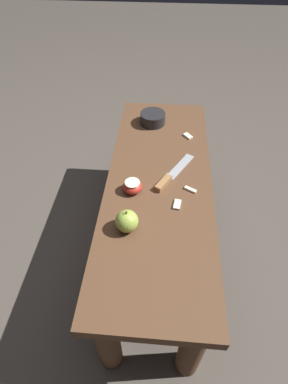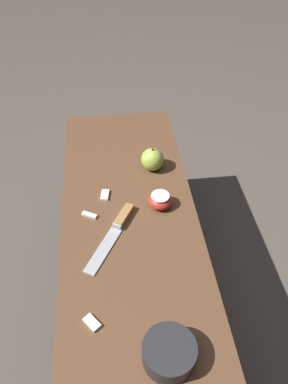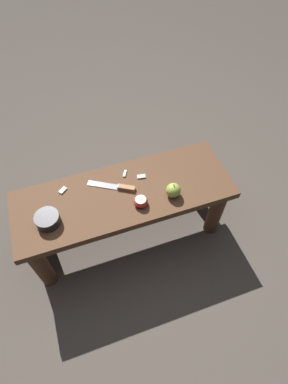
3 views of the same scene
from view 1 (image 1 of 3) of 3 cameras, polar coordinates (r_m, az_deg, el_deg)
The scene contains 9 objects.
ground_plane at distance 1.41m, azimuth 2.28°, elevation -10.12°, with size 8.00×8.00×0.00m, color #4C443D.
wooden_bench at distance 1.16m, azimuth 2.74°, elevation -1.24°, with size 1.09×0.38×0.42m.
knife at distance 1.10m, azimuth 4.87°, elevation 2.85°, with size 0.22×0.15×0.02m.
apple_whole at distance 0.92m, azimuth -3.29°, elevation -5.55°, with size 0.07×0.07×0.08m.
apple_cut at distance 1.04m, azimuth -2.21°, elevation 1.09°, with size 0.07×0.07×0.04m.
apple_slice_near_knife at distance 1.01m, azimuth 6.33°, elevation -2.38°, with size 0.05×0.03×0.01m.
apple_slice_center at distance 1.06m, azimuth 8.83°, elevation 0.47°, with size 0.03×0.04×0.01m.
apple_slice_near_bowl at distance 1.31m, azimuth 8.37°, elevation 10.51°, with size 0.05×0.04×0.01m.
bowl at distance 1.37m, azimuth 1.66°, elevation 13.87°, with size 0.11×0.11×0.05m.
Camera 1 is at (-0.78, -0.01, 1.17)m, focal length 28.00 mm.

